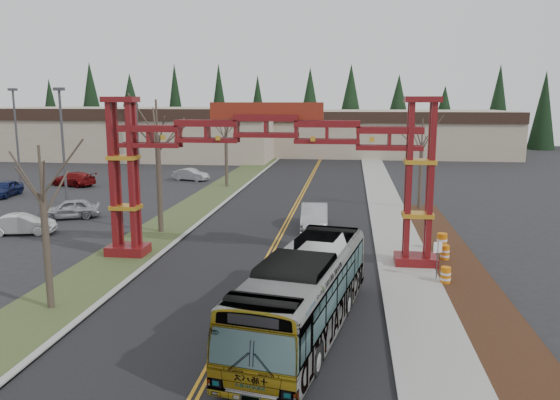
% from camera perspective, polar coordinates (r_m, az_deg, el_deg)
% --- Properties ---
extents(road, '(12.00, 110.00, 0.02)m').
position_cam_1_polar(road, '(36.95, 0.28, -3.22)').
color(road, black).
rests_on(road, ground).
extents(lane_line_left, '(0.12, 100.00, 0.01)m').
position_cam_1_polar(lane_line_left, '(36.96, 0.10, -3.19)').
color(lane_line_left, orange).
rests_on(lane_line_left, road).
extents(lane_line_right, '(0.12, 100.00, 0.01)m').
position_cam_1_polar(lane_line_right, '(36.93, 0.47, -3.20)').
color(lane_line_right, orange).
rests_on(lane_line_right, road).
extents(curb_right, '(0.30, 110.00, 0.15)m').
position_cam_1_polar(curb_right, '(36.70, 9.87, -3.36)').
color(curb_right, '#9E9D99').
rests_on(curb_right, ground).
extents(sidewalk_right, '(2.60, 110.00, 0.14)m').
position_cam_1_polar(sidewalk_right, '(36.80, 12.13, -3.41)').
color(sidewalk_right, gray).
rests_on(sidewalk_right, ground).
extents(landscape_strip, '(2.60, 50.00, 0.12)m').
position_cam_1_polar(landscape_strip, '(23.10, 21.75, -12.40)').
color(landscape_strip, black).
rests_on(landscape_strip, ground).
extents(grass_median, '(4.00, 110.00, 0.08)m').
position_cam_1_polar(grass_median, '(38.73, -11.56, -2.75)').
color(grass_median, '#3A4D26').
rests_on(grass_median, ground).
extents(curb_left, '(0.30, 110.00, 0.15)m').
position_cam_1_polar(curb_left, '(38.17, -8.93, -2.80)').
color(curb_left, '#9E9D99').
rests_on(curb_left, ground).
extents(gateway_arch, '(18.20, 1.60, 8.90)m').
position_cam_1_polar(gateway_arch, '(29.10, -1.43, 5.01)').
color(gateway_arch, '#580B14').
rests_on(gateway_arch, ground).
extents(retail_building_west, '(46.00, 22.30, 7.50)m').
position_cam_1_polar(retail_building_west, '(89.62, -15.31, 6.90)').
color(retail_building_west, tan).
rests_on(retail_building_west, ground).
extents(retail_building_east, '(38.00, 20.30, 7.00)m').
position_cam_1_polar(retail_building_east, '(90.90, 10.99, 6.96)').
color(retail_building_east, tan).
rests_on(retail_building_east, ground).
extents(conifer_treeline, '(116.10, 5.60, 13.00)m').
position_cam_1_polar(conifer_treeline, '(102.73, 5.14, 9.15)').
color(conifer_treeline, black).
rests_on(conifer_treeline, ground).
extents(transit_bus, '(4.69, 11.74, 3.19)m').
position_cam_1_polar(transit_bus, '(20.74, 2.54, -9.70)').
color(transit_bus, '#96999D').
rests_on(transit_bus, ground).
extents(silver_sedan, '(2.05, 5.18, 1.68)m').
position_cam_1_polar(silver_sedan, '(37.41, 3.60, -1.76)').
color(silver_sedan, '#A5A8AD').
rests_on(silver_sedan, ground).
extents(parked_car_near_a, '(4.68, 3.40, 1.48)m').
position_cam_1_polar(parked_car_near_a, '(43.49, -21.14, -0.86)').
color(parked_car_near_a, '#ACAEB4').
rests_on(parked_car_near_a, ground).
extents(parked_car_near_b, '(4.35, 2.42, 1.36)m').
position_cam_1_polar(parked_car_near_b, '(39.65, -25.35, -2.30)').
color(parked_car_near_b, silver).
rests_on(parked_car_near_b, ground).
extents(parked_car_mid_a, '(5.41, 3.58, 1.45)m').
position_cam_1_polar(parked_car_mid_a, '(59.94, -20.80, 2.08)').
color(parked_car_mid_a, maroon).
rests_on(parked_car_mid_a, ground).
extents(parked_car_mid_b, '(2.19, 4.47, 1.47)m').
position_cam_1_polar(parked_car_mid_b, '(55.79, -26.80, 1.07)').
color(parked_car_mid_b, navy).
rests_on(parked_car_mid_b, ground).
extents(parked_car_far_a, '(4.22, 2.39, 1.32)m').
position_cam_1_polar(parked_car_far_a, '(60.55, -9.30, 2.64)').
color(parked_car_far_a, '#ADB0B5').
rests_on(parked_car_far_a, ground).
extents(bare_tree_median_near, '(2.92, 2.92, 6.94)m').
position_cam_1_polar(bare_tree_median_near, '(24.26, -23.60, 0.66)').
color(bare_tree_median_near, '#382D26').
rests_on(bare_tree_median_near, ground).
extents(bare_tree_median_mid, '(3.47, 3.47, 8.76)m').
position_cam_1_polar(bare_tree_median_mid, '(36.37, -12.71, 6.54)').
color(bare_tree_median_mid, '#382D26').
rests_on(bare_tree_median_mid, ground).
extents(bare_tree_median_far, '(3.23, 3.23, 7.61)m').
position_cam_1_polar(bare_tree_median_far, '(55.18, -5.68, 6.98)').
color(bare_tree_median_far, '#382D26').
rests_on(bare_tree_median_far, ground).
extents(bare_tree_right_far, '(2.90, 2.90, 7.28)m').
position_cam_1_polar(bare_tree_right_far, '(44.70, 14.60, 5.74)').
color(bare_tree_right_far, '#382D26').
rests_on(bare_tree_right_far, ground).
extents(light_pole_near, '(0.84, 0.42, 9.73)m').
position_cam_1_polar(light_pole_near, '(49.34, -21.78, 6.09)').
color(light_pole_near, '#3F3F44').
rests_on(light_pole_near, ground).
extents(light_pole_mid, '(0.86, 0.43, 9.90)m').
position_cam_1_polar(light_pole_mid, '(63.67, -25.87, 6.70)').
color(light_pole_mid, '#3F3F44').
rests_on(light_pole_mid, ground).
extents(light_pole_far, '(0.79, 0.39, 9.09)m').
position_cam_1_polar(light_pole_far, '(75.91, -14.66, 7.48)').
color(light_pole_far, '#3F3F44').
rests_on(light_pole_far, ground).
extents(street_sign, '(0.43, 0.20, 1.99)m').
position_cam_1_polar(street_sign, '(27.58, 16.13, -5.34)').
color(street_sign, '#3F3F44').
rests_on(street_sign, ground).
extents(barrel_south, '(0.48, 0.48, 0.90)m').
position_cam_1_polar(barrel_south, '(27.43, 16.91, -7.61)').
color(barrel_south, orange).
rests_on(barrel_south, ground).
extents(barrel_mid, '(0.49, 0.49, 0.91)m').
position_cam_1_polar(barrel_mid, '(31.30, 16.84, -5.35)').
color(barrel_mid, orange).
rests_on(barrel_mid, ground).
extents(barrel_north, '(0.60, 0.60, 1.11)m').
position_cam_1_polar(barrel_north, '(33.14, 16.56, -4.29)').
color(barrel_north, orange).
rests_on(barrel_north, ground).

